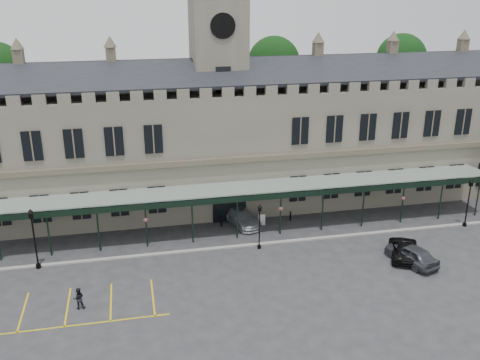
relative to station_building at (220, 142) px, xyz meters
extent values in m
plane|color=#2C2C2F|center=(0.00, -15.91, -6.47)|extent=(140.00, 140.00, 0.00)
cube|color=#615D50|center=(0.00, 0.09, -0.47)|extent=(60.00, 10.00, 12.00)
cube|color=#50493A|center=(0.00, -5.09, -0.27)|extent=(60.00, 0.35, 0.50)
cube|color=black|center=(0.00, -2.41, 7.33)|extent=(60.00, 4.77, 2.20)
cube|color=black|center=(0.00, 2.59, 7.33)|extent=(60.00, 4.77, 2.20)
cube|color=black|center=(0.00, -5.01, -4.57)|extent=(3.20, 0.18, 3.80)
cube|color=#615D50|center=(0.00, 0.09, 4.53)|extent=(5.00, 5.00, 22.00)
cylinder|color=silver|center=(0.00, -2.47, 11.53)|extent=(2.20, 0.12, 2.20)
cylinder|color=black|center=(0.00, -2.54, 11.53)|extent=(2.30, 0.04, 2.30)
cube|color=black|center=(0.00, -2.47, 6.53)|extent=(1.40, 0.12, 2.80)
cube|color=#8C9E93|center=(0.00, -6.91, -2.37)|extent=(50.00, 4.00, 0.40)
cube|color=black|center=(0.00, -8.91, -2.62)|extent=(50.00, 0.18, 0.50)
cube|color=gray|center=(0.00, -10.41, -6.41)|extent=(60.00, 0.40, 0.12)
cylinder|color=#332314|center=(-22.00, 9.09, -0.47)|extent=(0.70, 0.70, 12.00)
cylinder|color=#332314|center=(8.00, 9.09, -0.47)|extent=(0.70, 0.70, 12.00)
sphere|color=black|center=(8.00, 9.09, 6.53)|extent=(6.00, 6.00, 6.00)
cylinder|color=#332314|center=(24.00, 9.09, -0.47)|extent=(0.70, 0.70, 12.00)
sphere|color=black|center=(24.00, 9.09, 6.53)|extent=(6.00, 6.00, 6.00)
cylinder|color=black|center=(-16.78, -10.69, -6.30)|extent=(0.40, 0.40, 0.34)
cylinder|color=black|center=(-16.78, -10.69, -4.23)|extent=(0.13, 0.13, 4.47)
cube|color=black|center=(-16.78, -10.69, -1.83)|extent=(0.31, 0.31, 0.45)
cone|color=black|center=(-16.78, -10.69, -1.44)|extent=(0.49, 0.49, 0.34)
cylinder|color=black|center=(1.45, -11.10, -6.33)|extent=(0.32, 0.32, 0.27)
cylinder|color=black|center=(1.45, -11.10, -4.68)|extent=(0.11, 0.11, 3.57)
cube|color=black|center=(1.45, -11.10, -2.76)|extent=(0.25, 0.25, 0.36)
cone|color=black|center=(1.45, -11.10, -2.45)|extent=(0.39, 0.39, 0.27)
cylinder|color=black|center=(21.55, -10.69, -6.31)|extent=(0.37, 0.37, 0.31)
cylinder|color=black|center=(21.55, -10.69, -4.42)|extent=(0.12, 0.12, 4.09)
cube|color=black|center=(21.55, -10.69, -2.23)|extent=(0.29, 0.29, 0.41)
cone|color=black|center=(21.55, -10.69, -1.87)|extent=(0.45, 0.45, 0.31)
cube|color=#EF5107|center=(13.03, -16.29, -6.45)|extent=(0.38, 0.38, 0.04)
cone|color=#EF5107|center=(13.03, -16.29, -6.12)|extent=(0.44, 0.44, 0.70)
cylinder|color=silver|center=(13.03, -16.29, -6.02)|extent=(0.29, 0.29, 0.10)
cylinder|color=black|center=(2.82, -6.55, -6.24)|extent=(0.06, 0.06, 0.46)
cube|color=silver|center=(2.82, -6.55, -5.91)|extent=(0.65, 0.11, 1.11)
cylinder|color=black|center=(-0.98, -6.00, -5.99)|extent=(0.17, 0.17, 0.95)
cylinder|color=black|center=(5.80, -6.03, -6.01)|extent=(0.16, 0.16, 0.91)
imported|color=#9A9DA1|center=(1.00, -5.91, -5.73)|extent=(3.42, 5.49, 1.48)
imported|color=black|center=(13.00, -15.00, -5.79)|extent=(3.93, 5.39, 1.36)
imported|color=#3A3D42|center=(13.00, -16.14, -5.66)|extent=(3.28, 5.10, 1.62)
imported|color=black|center=(-13.14, -17.27, -5.66)|extent=(0.82, 0.66, 1.61)
camera|label=1|loc=(-8.73, -51.18, 15.09)|focal=40.00mm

